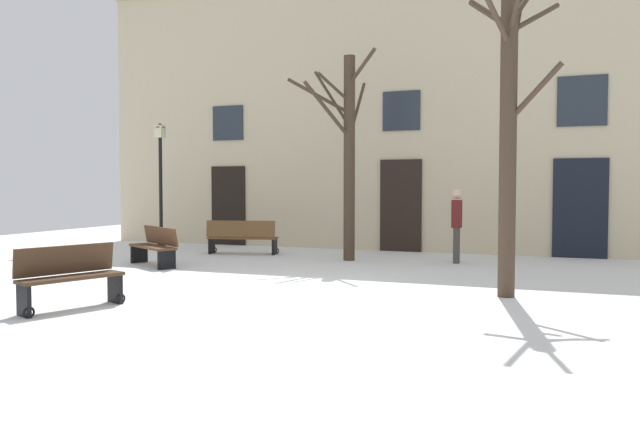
{
  "coord_description": "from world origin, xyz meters",
  "views": [
    {
      "loc": [
        4.13,
        -9.56,
        1.82
      ],
      "look_at": [
        0.0,
        1.48,
        1.3
      ],
      "focal_mm": 34.75,
      "sensor_mm": 36.0,
      "label": 1
    }
  ],
  "objects_px": {
    "bench_back_to_back_left": "(242,237)",
    "person_crossing_plaza": "(457,222)",
    "tree_right_of_center": "(348,150)",
    "tree_left_of_center": "(509,127)",
    "streetlamp": "(161,172)",
    "bench_back_to_back_right": "(70,276)",
    "bench_near_center_tree": "(155,246)"
  },
  "relations": [
    {
      "from": "streetlamp",
      "to": "bench_near_center_tree",
      "type": "xyz_separation_m",
      "value": [
        2.1,
        -3.27,
        -1.78
      ]
    },
    {
      "from": "tree_left_of_center",
      "to": "streetlamp",
      "type": "bearing_deg",
      "value": 155.27
    },
    {
      "from": "tree_left_of_center",
      "to": "streetlamp",
      "type": "xyz_separation_m",
      "value": [
        -9.92,
        4.57,
        -0.56
      ]
    },
    {
      "from": "tree_right_of_center",
      "to": "bench_back_to_back_right",
      "type": "bearing_deg",
      "value": -105.56
    },
    {
      "from": "tree_left_of_center",
      "to": "tree_right_of_center",
      "type": "relative_size",
      "value": 1.05
    },
    {
      "from": "streetlamp",
      "to": "person_crossing_plaza",
      "type": "bearing_deg",
      "value": -2.39
    },
    {
      "from": "tree_left_of_center",
      "to": "person_crossing_plaza",
      "type": "relative_size",
      "value": 3.0
    },
    {
      "from": "tree_left_of_center",
      "to": "tree_right_of_center",
      "type": "bearing_deg",
      "value": 136.32
    },
    {
      "from": "bench_near_center_tree",
      "to": "streetlamp",
      "type": "bearing_deg",
      "value": 153.68
    },
    {
      "from": "bench_back_to_back_left",
      "to": "tree_left_of_center",
      "type": "bearing_deg",
      "value": 137.84
    },
    {
      "from": "tree_right_of_center",
      "to": "streetlamp",
      "type": "distance_m",
      "value": 5.99
    },
    {
      "from": "tree_right_of_center",
      "to": "bench_back_to_back_left",
      "type": "relative_size",
      "value": 2.58
    },
    {
      "from": "person_crossing_plaza",
      "to": "bench_near_center_tree",
      "type": "bearing_deg",
      "value": -68.11
    },
    {
      "from": "bench_near_center_tree",
      "to": "person_crossing_plaza",
      "type": "xyz_separation_m",
      "value": [
        6.4,
        2.91,
        0.53
      ]
    },
    {
      "from": "bench_near_center_tree",
      "to": "tree_right_of_center",
      "type": "bearing_deg",
      "value": 64.31
    },
    {
      "from": "tree_right_of_center",
      "to": "bench_back_to_back_left",
      "type": "xyz_separation_m",
      "value": [
        -3.06,
        0.31,
        -2.23
      ]
    },
    {
      "from": "bench_back_to_back_left",
      "to": "person_crossing_plaza",
      "type": "bearing_deg",
      "value": 169.04
    },
    {
      "from": "bench_back_to_back_right",
      "to": "tree_left_of_center",
      "type": "bearing_deg",
      "value": -39.54
    },
    {
      "from": "bench_back_to_back_right",
      "to": "bench_back_to_back_left",
      "type": "bearing_deg",
      "value": 29.4
    },
    {
      "from": "bench_back_to_back_left",
      "to": "person_crossing_plaza",
      "type": "distance_m",
      "value": 5.66
    },
    {
      "from": "streetlamp",
      "to": "bench_near_center_tree",
      "type": "bearing_deg",
      "value": -57.23
    },
    {
      "from": "tree_right_of_center",
      "to": "person_crossing_plaza",
      "type": "xyz_separation_m",
      "value": [
        2.58,
        0.39,
        -1.72
      ]
    },
    {
      "from": "bench_back_to_back_right",
      "to": "person_crossing_plaza",
      "type": "distance_m",
      "value": 8.85
    },
    {
      "from": "tree_left_of_center",
      "to": "person_crossing_plaza",
      "type": "bearing_deg",
      "value": 108.61
    },
    {
      "from": "bench_back_to_back_right",
      "to": "person_crossing_plaza",
      "type": "relative_size",
      "value": 0.9
    },
    {
      "from": "person_crossing_plaza",
      "to": "bench_back_to_back_left",
      "type": "bearing_deg",
      "value": -91.71
    },
    {
      "from": "tree_left_of_center",
      "to": "bench_near_center_tree",
      "type": "bearing_deg",
      "value": 170.54
    },
    {
      "from": "tree_left_of_center",
      "to": "streetlamp",
      "type": "relative_size",
      "value": 1.45
    },
    {
      "from": "bench_near_center_tree",
      "to": "person_crossing_plaza",
      "type": "bearing_deg",
      "value": 55.37
    },
    {
      "from": "person_crossing_plaza",
      "to": "streetlamp",
      "type": "bearing_deg",
      "value": -94.98
    },
    {
      "from": "streetlamp",
      "to": "bench_back_to_back_left",
      "type": "relative_size",
      "value": 1.88
    },
    {
      "from": "tree_left_of_center",
      "to": "bench_back_to_back_left",
      "type": "relative_size",
      "value": 2.72
    }
  ]
}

